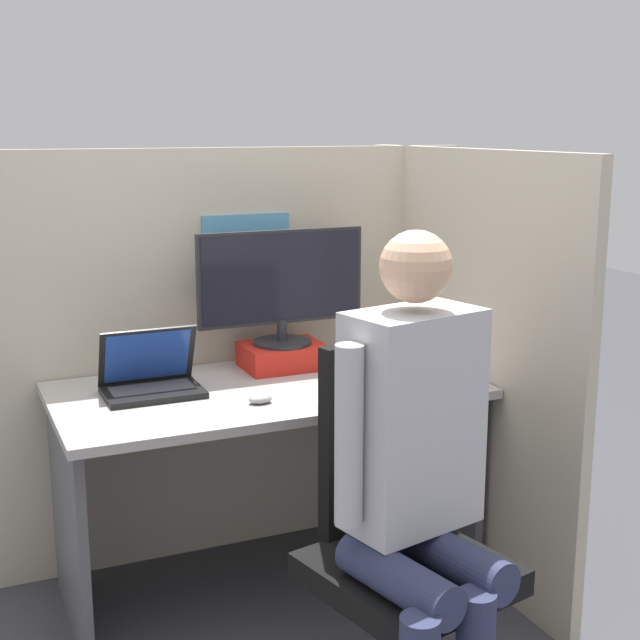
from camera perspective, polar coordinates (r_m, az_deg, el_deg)
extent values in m
plane|color=#3D3D42|center=(2.97, -0.74, -19.65)|extent=(12.00, 12.00, 0.00)
cube|color=#B7AD99|center=(3.31, -5.73, -2.14)|extent=(1.89, 0.04, 1.50)
cube|color=#4C8EB7|center=(3.23, -4.73, 3.97)|extent=(0.33, 0.01, 0.32)
cube|color=#F4EA66|center=(3.36, 0.55, 3.83)|extent=(0.06, 0.01, 0.06)
cube|color=#EA9EC6|center=(3.39, 0.66, 1.04)|extent=(0.09, 0.01, 0.09)
cube|color=#B7AD99|center=(3.22, 9.14, -2.67)|extent=(0.04, 1.35, 1.50)
cube|color=#9E9993|center=(2.98, -3.45, -4.51)|extent=(1.39, 0.71, 0.03)
cube|color=#4C4C51|center=(2.96, -15.75, -12.62)|extent=(0.03, 0.60, 0.70)
cube|color=#4C4C51|center=(3.37, 7.38, -9.10)|extent=(0.03, 0.60, 0.70)
cube|color=red|center=(3.18, -2.42, -2.30)|extent=(0.28, 0.22, 0.09)
cylinder|color=#232328|center=(3.17, -2.43, -1.43)|extent=(0.21, 0.21, 0.01)
cylinder|color=#232328|center=(3.16, -2.44, -0.66)|extent=(0.04, 0.04, 0.08)
cube|color=#232328|center=(3.13, -2.50, 2.78)|extent=(0.61, 0.02, 0.33)
cube|color=black|center=(3.11, -2.41, 2.74)|extent=(0.59, 0.00, 0.31)
cube|color=black|center=(2.91, -10.64, -4.57)|extent=(0.31, 0.21, 0.02)
cube|color=#424242|center=(2.93, -10.72, -4.28)|extent=(0.26, 0.12, 0.00)
cube|color=black|center=(2.94, -11.00, -2.26)|extent=(0.31, 0.10, 0.20)
cube|color=#1E3D93|center=(2.94, -10.98, -2.28)|extent=(0.27, 0.08, 0.17)
ellipsoid|color=gray|center=(2.79, -3.84, -5.06)|extent=(0.08, 0.05, 0.03)
cube|color=#A31919|center=(3.29, 6.47, -2.27)|extent=(0.04, 0.14, 0.04)
cone|color=orange|center=(2.84, 3.66, -4.61)|extent=(0.04, 0.12, 0.04)
cylinder|color=green|center=(2.90, 3.00, -4.23)|extent=(0.02, 0.02, 0.02)
cube|color=black|center=(2.46, 5.70, -15.85)|extent=(0.55, 0.55, 0.07)
cube|color=black|center=(2.56, 4.18, -7.07)|extent=(0.44, 0.14, 0.55)
cylinder|color=#282D4C|center=(2.24, 5.02, -16.15)|extent=(0.19, 0.37, 0.11)
cylinder|color=#282D4C|center=(2.35, 8.43, -14.79)|extent=(0.19, 0.37, 0.11)
cube|color=#B2B2B7|center=(2.29, 5.93, -6.36)|extent=(0.38, 0.27, 0.57)
sphere|color=#D8A884|center=(2.19, 6.15, 3.42)|extent=(0.18, 0.18, 0.18)
cylinder|color=#B2B2B7|center=(2.16, 1.86, -7.43)|extent=(0.07, 0.07, 0.45)
cylinder|color=#B2B2B7|center=(2.42, 9.53, -5.38)|extent=(0.07, 0.07, 0.45)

